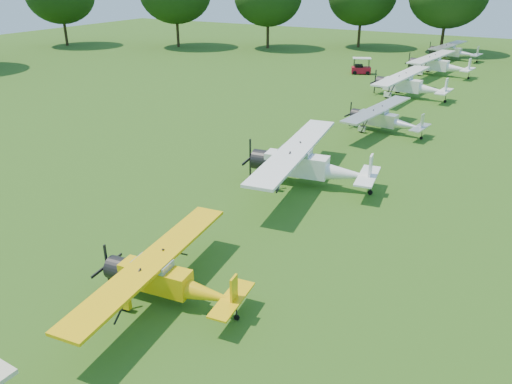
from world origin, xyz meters
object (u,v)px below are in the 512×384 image
(aircraft_4, at_px, (384,118))
(aircraft_7, at_px, (452,50))
(aircraft_3, at_px, (306,162))
(aircraft_6, at_px, (437,63))
(aircraft_5, at_px, (408,84))
(aircraft_2, at_px, (165,277))
(golf_cart, at_px, (361,69))

(aircraft_4, xyz_separation_m, aircraft_7, (-1.22, 37.39, 0.15))
(aircraft_4, height_order, aircraft_7, aircraft_7)
(aircraft_4, bearing_deg, aircraft_3, -86.44)
(aircraft_3, xyz_separation_m, aircraft_4, (0.97, 12.28, -0.26))
(aircraft_6, bearing_deg, aircraft_4, -79.94)
(aircraft_7, bearing_deg, aircraft_3, -79.75)
(aircraft_4, distance_m, aircraft_7, 37.41)
(aircraft_5, xyz_separation_m, aircraft_6, (0.25, 12.84, 0.02))
(aircraft_4, bearing_deg, aircraft_5, 103.37)
(aircraft_5, bearing_deg, aircraft_2, -83.98)
(aircraft_2, distance_m, golf_cart, 47.24)
(golf_cart, bearing_deg, aircraft_7, 41.52)
(aircraft_4, bearing_deg, golf_cart, 120.48)
(aircraft_3, bearing_deg, aircraft_5, 82.87)
(aircraft_4, relative_size, aircraft_6, 0.82)
(aircraft_6, distance_m, aircraft_7, 12.33)
(aircraft_3, distance_m, aircraft_5, 24.51)
(aircraft_3, height_order, aircraft_4, aircraft_3)
(aircraft_2, distance_m, aircraft_3, 12.64)
(aircraft_6, bearing_deg, aircraft_3, -82.09)
(aircraft_5, distance_m, aircraft_6, 12.84)
(aircraft_6, height_order, golf_cart, aircraft_6)
(aircraft_3, relative_size, golf_cart, 4.81)
(aircraft_2, height_order, golf_cart, golf_cart)
(aircraft_3, xyz_separation_m, golf_cart, (-7.95, 33.93, -0.75))
(aircraft_4, bearing_deg, aircraft_6, 100.10)
(aircraft_3, xyz_separation_m, aircraft_7, (-0.25, 49.67, -0.11))
(aircraft_2, bearing_deg, aircraft_7, 83.89)
(aircraft_6, xyz_separation_m, golf_cart, (-8.04, -3.41, -0.75))
(aircraft_6, bearing_deg, aircraft_2, -82.08)
(aircraft_2, relative_size, aircraft_3, 0.77)
(aircraft_2, height_order, aircraft_4, aircraft_4)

